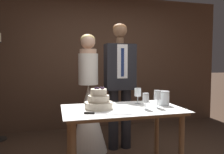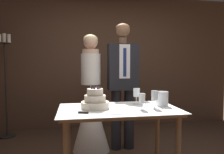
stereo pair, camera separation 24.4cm
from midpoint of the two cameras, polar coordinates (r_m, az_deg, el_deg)
The scene contains 11 objects.
wall_back at distance 4.43m, azimuth 0.78°, elevation 3.95°, with size 5.15×0.12×2.60m, color #513828.
cake_table at distance 2.38m, azimuth 4.78°, elevation -10.72°, with size 1.27×0.74×0.80m.
tiered_cake at distance 2.33m, azimuth -1.45°, elevation -6.23°, with size 0.30×0.30×0.23m.
cake_knife at distance 2.11m, azimuth -1.83°, elevation -9.42°, with size 0.44×0.16×0.02m.
wine_glass_near at distance 2.30m, azimuth 10.79°, elevation -5.62°, with size 0.07×0.07×0.17m.
wine_glass_middle at distance 2.39m, azimuth 13.96°, elevation -4.83°, with size 0.07×0.07×0.19m.
wine_glass_far at distance 2.57m, azimuth 9.15°, elevation -4.14°, with size 0.08×0.08×0.19m.
hurricane_candle at distance 2.55m, azimuth 15.71°, elevation -5.61°, with size 0.13×0.13×0.16m.
bride at distance 3.20m, azimuth -3.31°, elevation -8.28°, with size 0.54×0.54×1.69m.
groom at distance 3.22m, azimuth 5.00°, elevation -0.62°, with size 0.44×0.25×1.86m.
candle_stand at distance 4.10m, azimuth -24.54°, elevation -1.47°, with size 0.28×0.28×1.78m.
Camera 2 is at (-0.68, -2.19, 1.30)m, focal length 35.00 mm.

